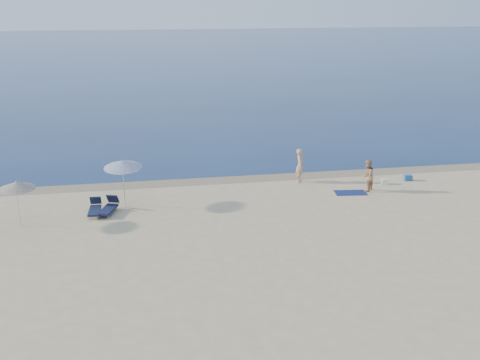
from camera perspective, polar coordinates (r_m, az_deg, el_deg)
name	(u,v)px	position (r m, az deg, el deg)	size (l,w,h in m)	color
sea	(167,53)	(113.91, -6.90, 11.88)	(240.00, 160.00, 0.01)	#0C2148
wet_sand_strip	(264,178)	(34.97, 2.26, 0.23)	(240.00, 1.60, 0.00)	#847254
person_left	(300,165)	(34.07, 5.72, 1.39)	(0.70, 0.46, 1.93)	tan
person_right	(367,176)	(33.02, 11.99, 0.41)	(0.85, 0.66, 1.74)	tan
beach_towel	(350,193)	(32.78, 10.43, -1.19)	(1.65, 0.92, 0.03)	#0F1C4E
white_bag	(385,182)	(34.67, 13.56, -0.14)	(0.35, 0.30, 0.30)	silver
blue_cooler	(408,178)	(35.71, 15.64, 0.21)	(0.44, 0.32, 0.32)	#1B5594
umbrella_near	(123,164)	(30.29, -11.06, 1.47)	(2.24, 2.26, 2.47)	silver
umbrella_far	(16,185)	(28.91, -20.43, -0.49)	(1.92, 1.93, 2.20)	silver
lounger_left	(95,209)	(29.94, -13.61, -2.67)	(0.62, 1.67, 0.73)	#141C38
lounger_right	(109,208)	(29.92, -12.34, -2.57)	(1.08, 1.81, 0.76)	#131936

